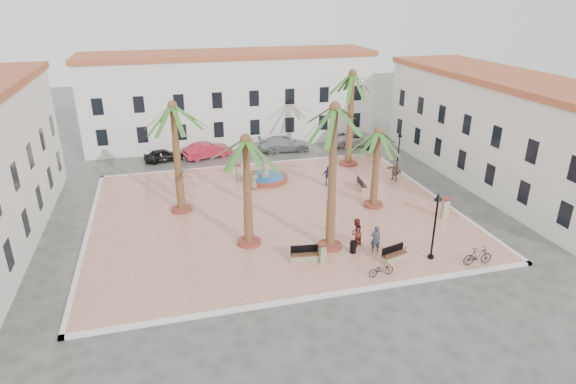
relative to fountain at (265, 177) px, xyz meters
name	(u,v)px	position (x,y,z in m)	size (l,w,h in m)	color
ground	(275,213)	(-0.72, -6.46, -0.42)	(120.00, 120.00, 0.00)	#56544F
plaza	(275,212)	(-0.72, -6.46, -0.34)	(26.00, 22.00, 0.15)	#E2947C
kerb_n	(248,165)	(-0.72, 4.54, -0.34)	(26.30, 0.30, 0.16)	silver
kerb_s	(323,296)	(-0.72, -17.46, -0.34)	(26.30, 0.30, 0.16)	silver
kerb_e	(432,195)	(12.28, -6.46, -0.34)	(0.30, 22.30, 0.16)	silver
kerb_w	(88,233)	(-13.72, -6.46, -0.34)	(0.30, 22.30, 0.16)	silver
building_north	(231,97)	(-0.72, 13.54, 4.35)	(30.40, 7.40, 9.50)	white
building_east	(500,129)	(19.27, -4.46, 4.10)	(7.40, 26.40, 9.00)	white
fountain	(265,177)	(0.00, 0.00, 0.00)	(3.82, 3.82, 1.97)	#9F4030
palm_nw	(173,118)	(-7.35, -4.46, 6.73)	(5.02, 5.02, 8.21)	#9F4030
palm_sw	(246,152)	(-3.48, -10.79, 5.88)	(4.92, 4.92, 7.29)	#9F4030
palm_s	(334,123)	(1.38, -12.57, 7.80)	(4.89, 4.89, 9.30)	#9F4030
palm_e	(378,142)	(6.72, -7.36, 4.77)	(4.87, 4.87, 6.13)	#9F4030
palm_ne	(352,84)	(8.42, 2.03, 7.25)	(5.37, 5.37, 8.81)	#9F4030
bench_s	(305,257)	(-0.65, -13.77, 0.00)	(1.82, 0.76, 0.94)	gray
bench_se	(394,256)	(4.57, -15.14, -0.01)	(1.84, 0.99, 0.93)	gray
bench_e	(362,186)	(7.25, -3.96, -0.01)	(0.73, 1.77, 0.91)	gray
bench_ne	(373,154)	(11.66, 3.66, 0.02)	(1.07, 2.00, 1.01)	gray
lamppost_s	(436,215)	(6.86, -15.46, 2.60)	(0.46, 0.46, 4.24)	black
lamppost_e	(399,146)	(11.68, -1.44, 2.30)	(0.41, 0.41, 3.80)	black
bollard_se	(323,253)	(0.34, -14.26, 0.37)	(0.51, 0.51, 1.24)	gray
bollard_n	(238,171)	(-2.20, 0.96, 0.42)	(0.57, 0.57, 1.32)	gray
bollard_e	(445,208)	(10.73, -10.67, 0.53)	(0.58, 0.58, 1.54)	gray
litter_bin	(353,247)	(2.53, -13.61, 0.12)	(0.40, 0.40, 0.77)	black
cyclist_a	(376,239)	(3.88, -13.87, 0.62)	(0.65, 0.43, 1.78)	#2C3341
bicycle_a	(381,269)	(3.06, -16.51, 0.14)	(0.54, 1.54, 0.81)	black
cyclist_b	(356,233)	(2.98, -12.88, 0.69)	(0.93, 0.72, 1.91)	maroon
bicycle_b	(478,256)	(9.10, -16.86, 0.29)	(0.52, 1.85, 1.11)	black
pedestrian_fountain_a	(254,179)	(-1.35, -1.72, 0.60)	(0.85, 0.55, 1.74)	#827250
pedestrian_fountain_b	(328,175)	(4.81, -2.34, 0.55)	(0.96, 0.40, 1.65)	#364963
pedestrian_north	(182,177)	(-6.96, 0.23, 0.58)	(1.10, 0.63, 1.70)	#4E4F54
pedestrian_east	(395,171)	(10.71, -2.86, 0.61)	(1.63, 0.52, 1.76)	#7A6D5D
car_black	(163,155)	(-8.31, 7.89, 0.21)	(1.47, 3.66, 1.25)	black
car_red	(207,150)	(-4.08, 7.95, 0.35)	(1.63, 4.68, 1.54)	#B52035
car_silver	(284,144)	(3.73, 8.14, 0.34)	(2.13, 5.24, 1.52)	#999AA1
car_white	(354,138)	(11.57, 8.21, 0.30)	(2.40, 5.20, 1.45)	beige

